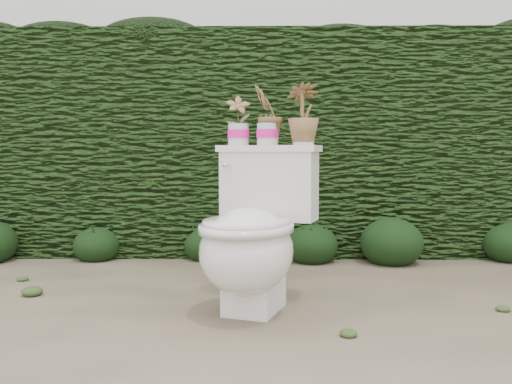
{
  "coord_description": "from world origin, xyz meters",
  "views": [
    {
      "loc": [
        0.06,
        -2.63,
        0.73
      ],
      "look_at": [
        0.03,
        -0.02,
        0.55
      ],
      "focal_mm": 38.0,
      "sensor_mm": 36.0,
      "label": 1
    }
  ],
  "objects_px": {
    "toilet": "(253,236)",
    "potted_plant_left": "(238,122)",
    "potted_plant_center": "(268,117)",
    "potted_plant_right": "(304,116)"
  },
  "relations": [
    {
      "from": "toilet",
      "to": "potted_plant_left",
      "type": "bearing_deg",
      "value": 124.33
    },
    {
      "from": "potted_plant_left",
      "to": "potted_plant_center",
      "type": "distance_m",
      "value": 0.16
    },
    {
      "from": "toilet",
      "to": "potted_plant_left",
      "type": "distance_m",
      "value": 0.61
    },
    {
      "from": "toilet",
      "to": "potted_plant_right",
      "type": "height_order",
      "value": "potted_plant_right"
    },
    {
      "from": "potted_plant_left",
      "to": "potted_plant_center",
      "type": "xyz_separation_m",
      "value": [
        0.15,
        -0.05,
        0.02
      ]
    },
    {
      "from": "potted_plant_center",
      "to": "potted_plant_right",
      "type": "height_order",
      "value": "potted_plant_center"
    },
    {
      "from": "toilet",
      "to": "potted_plant_center",
      "type": "bearing_deg",
      "value": 91.96
    },
    {
      "from": "potted_plant_center",
      "to": "potted_plant_left",
      "type": "bearing_deg",
      "value": -61.13
    },
    {
      "from": "potted_plant_right",
      "to": "potted_plant_left",
      "type": "bearing_deg",
      "value": -40.89
    },
    {
      "from": "potted_plant_left",
      "to": "toilet",
      "type": "bearing_deg",
      "value": -81.31
    }
  ]
}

